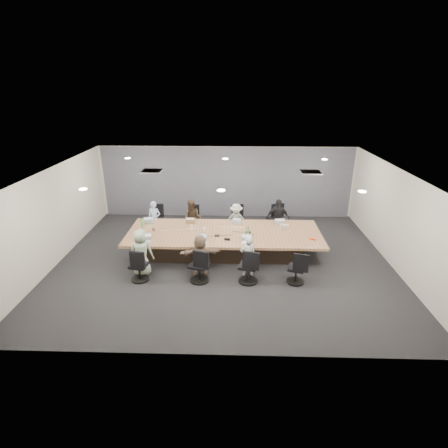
{
  "coord_description": "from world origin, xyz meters",
  "views": [
    {
      "loc": [
        0.3,
        -9.49,
        5.05
      ],
      "look_at": [
        0.0,
        0.4,
        1.05
      ],
      "focal_mm": 28.0,
      "sensor_mm": 36.0,
      "label": 1
    }
  ],
  "objects_px": {
    "chair_6": "(248,268)",
    "bottle_green_left": "(142,223)",
    "chair_4": "(139,268)",
    "bottle_green_right": "(248,230)",
    "mug_brown": "(154,229)",
    "laptop_0": "(151,221)",
    "chair_3": "(276,222)",
    "person_3": "(277,218)",
    "snack_packet": "(313,239)",
    "laptop_1": "(191,222)",
    "person_5": "(200,255)",
    "chair_5": "(199,268)",
    "laptop_2": "(236,222)",
    "conference_table": "(224,242)",
    "person_0": "(154,219)",
    "laptop_4": "(146,242)",
    "chair_2": "(236,222)",
    "chair_7": "(296,271)",
    "canvas_bag": "(285,227)",
    "person_1": "(192,218)",
    "person_4": "(141,252)",
    "laptop_5": "(202,242)",
    "person_2": "(236,220)",
    "stapler": "(227,239)",
    "chair_1": "(194,222)",
    "bottle_clear": "(192,228)",
    "laptop_6": "(247,243)",
    "laptop_3": "(279,223)",
    "chair_0": "(157,222)"
  },
  "relations": [
    {
      "from": "chair_2",
      "to": "bottle_green_left",
      "type": "relative_size",
      "value": 2.97
    },
    {
      "from": "chair_3",
      "to": "person_3",
      "type": "height_order",
      "value": "person_3"
    },
    {
      "from": "person_0",
      "to": "laptop_4",
      "type": "xyz_separation_m",
      "value": [
        0.22,
        -2.15,
        0.12
      ]
    },
    {
      "from": "laptop_6",
      "to": "bottle_green_left",
      "type": "distance_m",
      "value": 3.55
    },
    {
      "from": "chair_3",
      "to": "chair_5",
      "type": "distance_m",
      "value": 4.18
    },
    {
      "from": "chair_6",
      "to": "bottle_green_left",
      "type": "distance_m",
      "value": 3.96
    },
    {
      "from": "chair_7",
      "to": "person_5",
      "type": "xyz_separation_m",
      "value": [
        -2.62,
        0.35,
        0.24
      ]
    },
    {
      "from": "snack_packet",
      "to": "chair_4",
      "type": "bearing_deg",
      "value": -165.93
    },
    {
      "from": "laptop_1",
      "to": "person_5",
      "type": "height_order",
      "value": "person_5"
    },
    {
      "from": "chair_1",
      "to": "person_5",
      "type": "height_order",
      "value": "person_5"
    },
    {
      "from": "snack_packet",
      "to": "chair_7",
      "type": "bearing_deg",
      "value": -118.09
    },
    {
      "from": "chair_2",
      "to": "bottle_green_right",
      "type": "distance_m",
      "value": 1.92
    },
    {
      "from": "chair_1",
      "to": "bottle_clear",
      "type": "xyz_separation_m",
      "value": [
        0.12,
        -1.61,
        0.46
      ]
    },
    {
      "from": "chair_1",
      "to": "laptop_1",
      "type": "height_order",
      "value": "chair_1"
    },
    {
      "from": "chair_2",
      "to": "person_2",
      "type": "height_order",
      "value": "person_2"
    },
    {
      "from": "chair_3",
      "to": "chair_6",
      "type": "relative_size",
      "value": 1.07
    },
    {
      "from": "chair_5",
      "to": "laptop_0",
      "type": "distance_m",
      "value": 3.14
    },
    {
      "from": "chair_5",
      "to": "laptop_1",
      "type": "xyz_separation_m",
      "value": [
        -0.52,
        2.5,
        0.34
      ]
    },
    {
      "from": "chair_7",
      "to": "canvas_bag",
      "type": "distance_m",
      "value": 2.08
    },
    {
      "from": "person_2",
      "to": "laptop_5",
      "type": "xyz_separation_m",
      "value": [
        -1.0,
        -2.15,
        0.15
      ]
    },
    {
      "from": "bottle_green_left",
      "to": "snack_packet",
      "type": "height_order",
      "value": "bottle_green_left"
    },
    {
      "from": "chair_1",
      "to": "person_1",
      "type": "relative_size",
      "value": 0.58
    },
    {
      "from": "chair_6",
      "to": "laptop_4",
      "type": "xyz_separation_m",
      "value": [
        -2.97,
        0.9,
        0.34
      ]
    },
    {
      "from": "person_1",
      "to": "laptop_2",
      "type": "bearing_deg",
      "value": -6.81
    },
    {
      "from": "chair_2",
      "to": "chair_7",
      "type": "bearing_deg",
      "value": 102.8
    },
    {
      "from": "person_3",
      "to": "stapler",
      "type": "distance_m",
      "value": 2.6
    },
    {
      "from": "chair_4",
      "to": "laptop_6",
      "type": "height_order",
      "value": "chair_4"
    },
    {
      "from": "chair_6",
      "to": "person_0",
      "type": "distance_m",
      "value": 4.42
    },
    {
      "from": "chair_6",
      "to": "laptop_1",
      "type": "relative_size",
      "value": 2.67
    },
    {
      "from": "laptop_1",
      "to": "snack_packet",
      "type": "relative_size",
      "value": 1.78
    },
    {
      "from": "chair_3",
      "to": "laptop_5",
      "type": "bearing_deg",
      "value": 28.33
    },
    {
      "from": "chair_5",
      "to": "laptop_2",
      "type": "height_order",
      "value": "chair_5"
    },
    {
      "from": "chair_7",
      "to": "bottle_clear",
      "type": "relative_size",
      "value": 3.63
    },
    {
      "from": "laptop_0",
      "to": "canvas_bag",
      "type": "height_order",
      "value": "canvas_bag"
    },
    {
      "from": "conference_table",
      "to": "snack_packet",
      "type": "bearing_deg",
      "value": -10.02
    },
    {
      "from": "laptop_1",
      "to": "chair_7",
      "type": "bearing_deg",
      "value": 149.49
    },
    {
      "from": "laptop_3",
      "to": "laptop_5",
      "type": "distance_m",
      "value": 2.91
    },
    {
      "from": "mug_brown",
      "to": "laptop_0",
      "type": "bearing_deg",
      "value": 109.36
    },
    {
      "from": "laptop_3",
      "to": "laptop_5",
      "type": "relative_size",
      "value": 1.13
    },
    {
      "from": "person_2",
      "to": "stapler",
      "type": "height_order",
      "value": "person_2"
    },
    {
      "from": "person_4",
      "to": "canvas_bag",
      "type": "height_order",
      "value": "person_4"
    },
    {
      "from": "chair_4",
      "to": "bottle_green_right",
      "type": "xyz_separation_m",
      "value": [
        3.0,
        1.57,
        0.49
      ]
    },
    {
      "from": "laptop_0",
      "to": "mug_brown",
      "type": "height_order",
      "value": "mug_brown"
    },
    {
      "from": "laptop_5",
      "to": "person_2",
      "type": "bearing_deg",
      "value": 68.61
    },
    {
      "from": "chair_0",
      "to": "chair_7",
      "type": "distance_m",
      "value": 5.62
    },
    {
      "from": "laptop_4",
      "to": "bottle_green_right",
      "type": "bearing_deg",
      "value": 10.0
    },
    {
      "from": "chair_1",
      "to": "person_5",
      "type": "relative_size",
      "value": 0.62
    },
    {
      "from": "person_5",
      "to": "canvas_bag",
      "type": "xyz_separation_m",
      "value": [
        2.54,
        1.68,
        0.2
      ]
    },
    {
      "from": "laptop_6",
      "to": "chair_5",
      "type": "bearing_deg",
      "value": -135.93
    },
    {
      "from": "person_4",
      "to": "laptop_5",
      "type": "height_order",
      "value": "person_4"
    }
  ]
}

